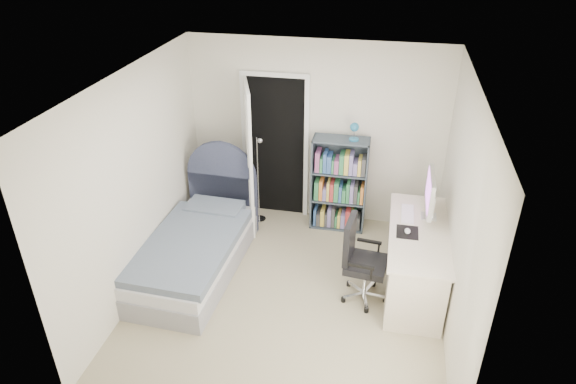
% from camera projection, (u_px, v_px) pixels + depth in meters
% --- Properties ---
extents(room_shell, '(3.50, 3.70, 2.60)m').
position_uv_depth(room_shell, '(289.00, 200.00, 5.28)').
color(room_shell, gray).
rests_on(room_shell, ground).
extents(door, '(0.92, 0.79, 2.06)m').
position_uv_depth(door, '(259.00, 152.00, 6.82)').
color(door, black).
rests_on(door, ground).
extents(bed, '(1.06, 2.11, 1.28)m').
position_uv_depth(bed, '(197.00, 247.00, 6.21)').
color(bed, gray).
rests_on(bed, ground).
extents(nightstand, '(0.38, 0.38, 0.57)m').
position_uv_depth(nightstand, '(233.00, 196.00, 7.14)').
color(nightstand, tan).
rests_on(nightstand, ground).
extents(floor_lamp, '(0.18, 0.18, 1.28)m').
position_uv_depth(floor_lamp, '(259.00, 188.00, 7.03)').
color(floor_lamp, silver).
rests_on(floor_lamp, ground).
extents(bookcase, '(0.73, 0.31, 1.55)m').
position_uv_depth(bookcase, '(339.00, 187.00, 6.86)').
color(bookcase, '#3C4852').
rests_on(bookcase, ground).
extents(desk, '(0.65, 1.61, 1.32)m').
position_uv_depth(desk, '(416.00, 257.00, 5.80)').
color(desk, beige).
rests_on(desk, ground).
extents(office_chair, '(0.53, 0.54, 1.01)m').
position_uv_depth(office_chair, '(359.00, 256.00, 5.60)').
color(office_chair, silver).
rests_on(office_chair, ground).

